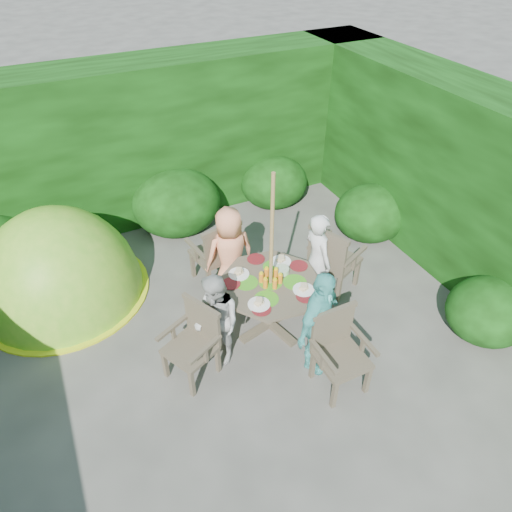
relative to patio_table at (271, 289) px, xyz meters
name	(u,v)px	position (x,y,z in m)	size (l,w,h in m)	color
ground	(222,389)	(-0.93, -0.64, -0.62)	(60.00, 60.00, 0.00)	#45433D
hedge_enclosure	(173,237)	(-0.93, 0.69, 0.63)	(9.00, 9.00, 2.50)	black
patio_table	(271,289)	(0.00, 0.00, 0.00)	(1.53, 1.53, 0.88)	#3F3729
parasol_pole	(271,259)	(0.00, 0.00, 0.48)	(0.04, 0.04, 2.20)	olive
garden_chair_right	(332,259)	(1.06, 0.25, -0.07)	(0.74, 0.78, 1.02)	#3F3729
garden_chair_left	(195,341)	(-1.08, -0.25, -0.13)	(0.67, 0.70, 0.91)	#3F3729
garden_chair_back	(217,252)	(-0.28, 1.05, -0.08)	(0.68, 0.63, 1.01)	#3F3729
garden_chair_front	(338,350)	(0.28, -1.06, -0.12)	(0.57, 0.51, 0.94)	#3F3729
child_right	(317,259)	(0.77, 0.19, 0.06)	(0.49, 0.32, 1.35)	silver
child_left	(217,321)	(-0.78, -0.20, -0.01)	(0.60, 0.46, 1.23)	#AAABA5
child_back	(230,254)	(-0.20, 0.77, 0.06)	(0.66, 0.43, 1.36)	#F18E63
child_front	(319,323)	(0.19, -0.78, 0.07)	(0.81, 0.34, 1.38)	#50BBB3
dome_tent	(67,294)	(-2.29, 1.74, -0.62)	(2.30, 2.30, 2.58)	#60B222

